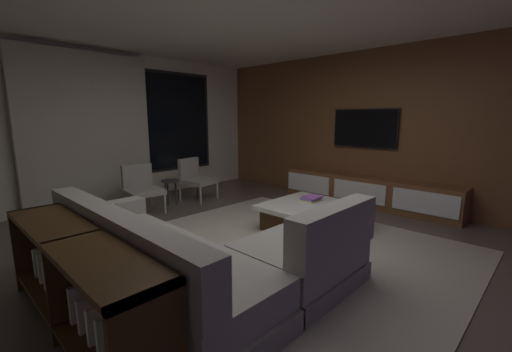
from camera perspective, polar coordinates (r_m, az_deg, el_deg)
The scene contains 13 objects.
floor at distance 3.80m, azimuth 1.02°, elevation -13.54°, with size 9.20×9.20×0.00m, color #564C44.
back_wall_with_window at distance 6.48m, azimuth -23.75°, elevation 7.71°, with size 6.60×0.30×2.70m.
media_wall at distance 6.10m, azimuth 21.20°, elevation 7.84°, with size 0.12×7.80×2.70m.
area_rug at distance 3.99m, azimuth 5.60°, elevation -12.34°, with size 3.20×3.80×0.01m, color #ADA391.
sectional_couch at distance 2.98m, azimuth -10.45°, elevation -14.57°, with size 1.98×2.50×0.82m.
coffee_table at distance 4.54m, azimuth 9.66°, elevation -7.13°, with size 1.16×1.16×0.36m.
book_stack_on_coffee_table at distance 4.71m, azimuth 9.77°, elevation -3.90°, with size 0.29×0.22×0.07m.
accent_chair_near_window at distance 6.19m, azimuth -10.71°, elevation -0.16°, with size 0.65×0.66×0.78m.
accent_chair_by_curtain at distance 5.58m, azimuth -19.60°, elevation -1.71°, with size 0.59×0.60×0.78m.
side_stool at distance 5.86m, azimuth -14.91°, elevation -1.52°, with size 0.32×0.32×0.46m.
media_console at distance 5.99m, azimuth 18.99°, elevation -2.68°, with size 0.46×3.10×0.52m.
mounted_tv at distance 6.10m, azimuth 18.62°, elevation 7.99°, with size 0.05×1.18×0.68m.
console_table_behind_couch at distance 2.68m, azimuth -28.96°, elevation -15.80°, with size 0.40×2.10×0.74m.
Camera 1 is at (-2.56, -2.36, 1.53)m, focal length 22.67 mm.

